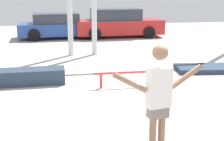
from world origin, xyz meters
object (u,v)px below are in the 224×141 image
(grind_box, at_px, (13,77))
(parked_car_red, at_px, (118,23))
(grind_rail, at_px, (133,75))
(skateboarder, at_px, (159,95))
(manual_pad, at_px, (214,68))
(parked_car_blue, at_px, (58,26))

(grind_box, xyz_separation_m, parked_car_red, (4.40, 8.13, 0.51))
(grind_rail, bearing_deg, grind_box, 167.82)
(grind_box, distance_m, grind_rail, 3.19)
(skateboarder, bearing_deg, manual_pad, 43.99)
(skateboarder, height_order, grind_rail, skateboarder)
(grind_box, bearing_deg, parked_car_red, 61.59)
(grind_box, height_order, parked_car_red, parked_car_red)
(parked_car_red, bearing_deg, grind_box, -119.76)
(manual_pad, height_order, grind_rail, grind_rail)
(skateboarder, relative_size, parked_car_blue, 0.41)
(grind_box, distance_m, parked_car_blue, 8.38)
(grind_box, height_order, grind_rail, grind_rail)
(manual_pad, relative_size, parked_car_blue, 0.55)
(manual_pad, relative_size, parked_car_red, 0.51)
(manual_pad, height_order, parked_car_blue, parked_car_blue)
(skateboarder, relative_size, grind_rail, 0.83)
(skateboarder, relative_size, grind_box, 0.63)
(grind_rail, bearing_deg, parked_car_red, 81.73)
(skateboarder, height_order, parked_car_red, skateboarder)
(manual_pad, xyz_separation_m, parked_car_blue, (-4.71, 7.79, 0.55))
(skateboarder, xyz_separation_m, parked_car_red, (1.79, 12.35, -0.28))
(grind_box, relative_size, parked_car_blue, 0.64)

